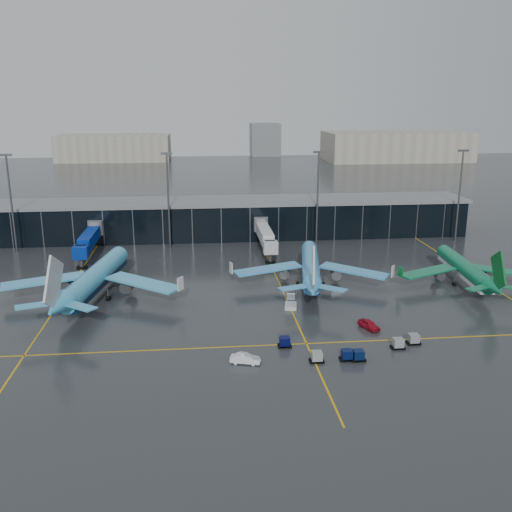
{
  "coord_description": "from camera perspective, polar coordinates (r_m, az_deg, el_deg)",
  "views": [
    {
      "loc": [
        -7.03,
        -100.24,
        39.1
      ],
      "look_at": [
        5.0,
        18.0,
        6.0
      ],
      "focal_mm": 40.0,
      "sensor_mm": 36.0,
      "label": 1
    }
  ],
  "objects": [
    {
      "name": "airliner_aer_lingus",
      "position": [
        130.93,
        20.18,
        -0.26
      ],
      "size": [
        34.67,
        38.68,
        11.09
      ],
      "primitive_type": null,
      "rotation": [
        0.0,
        0.0,
        -0.09
      ],
      "color": "#0D7347",
      "rests_on": "ground"
    },
    {
      "name": "service_van_white",
      "position": [
        88.17,
        -1.08,
        -10.22
      ],
      "size": [
        4.87,
        2.71,
        1.52
      ],
      "primitive_type": "imported",
      "rotation": [
        0.0,
        0.0,
        1.32
      ],
      "color": "white",
      "rests_on": "ground"
    },
    {
      "name": "ground",
      "position": [
        107.83,
        -1.68,
        -5.71
      ],
      "size": [
        600.0,
        600.0,
        0.0
      ],
      "primitive_type": "plane",
      "color": "#282B2D",
      "rests_on": "ground"
    },
    {
      "name": "flood_masts",
      "position": [
        152.83,
        -1.22,
        6.03
      ],
      "size": [
        203.0,
        0.5,
        25.5
      ],
      "color": "#595B60",
      "rests_on": "ground"
    },
    {
      "name": "taxi_lines",
      "position": [
        118.77,
        2.77,
        -3.67
      ],
      "size": [
        220.0,
        120.0,
        0.02
      ],
      "color": "gold",
      "rests_on": "ground"
    },
    {
      "name": "terminal_pier",
      "position": [
        165.85,
        -3.27,
        3.82
      ],
      "size": [
        142.0,
        17.0,
        10.7
      ],
      "color": "black",
      "rests_on": "ground"
    },
    {
      "name": "airliner_klm_near",
      "position": [
        123.56,
        5.5,
        0.02
      ],
      "size": [
        41.45,
        45.42,
        12.29
      ],
      "primitive_type": null,
      "rotation": [
        0.0,
        0.0,
        -0.17
      ],
      "color": "#43A0DC",
      "rests_on": "ground"
    },
    {
      "name": "service_van_red",
      "position": [
        102.35,
        11.23,
        -6.74
      ],
      "size": [
        3.52,
        4.97,
        1.57
      ],
      "primitive_type": "imported",
      "rotation": [
        0.0,
        0.0,
        0.4
      ],
      "color": "#A10C1F",
      "rests_on": "ground"
    },
    {
      "name": "airliner_arkefly",
      "position": [
        118.67,
        -15.82,
        -0.87
      ],
      "size": [
        45.12,
        49.51,
        13.46
      ],
      "primitive_type": null,
      "rotation": [
        0.0,
        0.0,
        -0.16
      ],
      "color": "#44B0E0",
      "rests_on": "ground"
    },
    {
      "name": "distant_hangars",
      "position": [
        375.9,
        2.98,
        10.92
      ],
      "size": [
        260.0,
        71.0,
        22.0
      ],
      "color": "#B2AD99",
      "rests_on": "ground"
    },
    {
      "name": "mobile_airstair",
      "position": [
        110.18,
        3.5,
        -4.83
      ],
      "size": [
        2.73,
        3.54,
        3.45
      ],
      "rotation": [
        0.0,
        0.0,
        -0.18
      ],
      "color": "silver",
      "rests_on": "ground"
    },
    {
      "name": "jet_bridges",
      "position": [
        149.97,
        -16.4,
        1.6
      ],
      "size": [
        94.0,
        27.5,
        7.2
      ],
      "color": "#595B60",
      "rests_on": "ground"
    },
    {
      "name": "baggage_carts",
      "position": [
        92.56,
        9.72,
        -9.15
      ],
      "size": [
        23.46,
        7.59,
        1.7
      ],
      "color": "black",
      "rests_on": "ground"
    }
  ]
}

